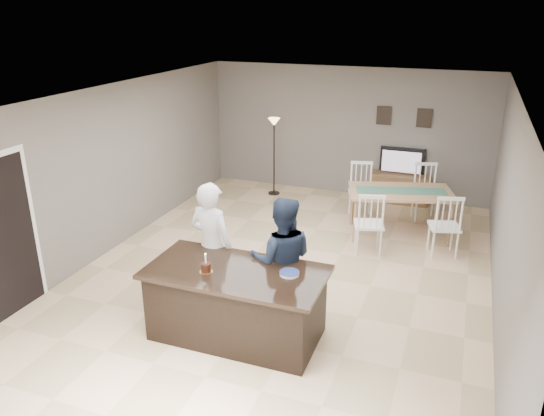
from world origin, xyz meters
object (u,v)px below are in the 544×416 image
at_px(television, 402,161).
at_px(man, 282,260).
at_px(tv_console, 399,188).
at_px(plate_stack, 289,273).
at_px(dining_table, 400,199).
at_px(woman, 212,246).
at_px(floor_lamp, 274,136).
at_px(kitchen_island, 237,303).
at_px(birthday_cake, 206,267).

distance_m(television, man, 5.15).
height_order(tv_console, plate_stack, plate_stack).
bearing_deg(dining_table, woman, -137.75).
bearing_deg(tv_console, plate_stack, -95.91).
height_order(man, dining_table, man).
bearing_deg(plate_stack, tv_console, 84.09).
height_order(television, floor_lamp, floor_lamp).
bearing_deg(dining_table, floor_lamp, 139.21).
bearing_deg(man, dining_table, -124.89).
xyz_separation_m(tv_console, plate_stack, (-0.56, -5.45, 0.62)).
xyz_separation_m(kitchen_island, dining_table, (1.43, 3.85, 0.23)).
relative_size(plate_stack, dining_table, 0.10).
distance_m(tv_console, television, 0.57).
height_order(plate_stack, floor_lamp, floor_lamp).
bearing_deg(plate_stack, kitchen_island, -169.51).
xyz_separation_m(kitchen_island, plate_stack, (0.64, 0.12, 0.46)).
bearing_deg(plate_stack, television, 84.16).
bearing_deg(dining_table, television, 81.02).
height_order(dining_table, floor_lamp, floor_lamp).
relative_size(man, dining_table, 0.71).
xyz_separation_m(kitchen_island, floor_lamp, (-1.41, 5.14, 0.84)).
height_order(kitchen_island, woman, woman).
distance_m(kitchen_island, dining_table, 4.11).
bearing_deg(dining_table, man, -123.67).
distance_m(tv_console, plate_stack, 5.52).
relative_size(television, birthday_cake, 3.76).
bearing_deg(birthday_cake, television, 75.38).
bearing_deg(television, kitchen_island, 77.99).
bearing_deg(birthday_cake, dining_table, 66.49).
distance_m(woman, floor_lamp, 4.68).
bearing_deg(kitchen_island, man, 54.49).
distance_m(man, dining_table, 3.46).
distance_m(kitchen_island, woman, 0.91).
bearing_deg(plate_stack, floor_lamp, 112.17).
relative_size(birthday_cake, plate_stack, 1.02).
bearing_deg(floor_lamp, television, 10.75).
xyz_separation_m(woman, floor_lamp, (-0.82, 4.59, 0.41)).
bearing_deg(plate_stack, man, 119.32).
relative_size(woman, plate_stack, 7.41).
height_order(tv_console, dining_table, dining_table).
xyz_separation_m(woman, man, (0.99, 0.00, -0.04)).
bearing_deg(dining_table, birthday_cake, -129.73).
bearing_deg(woman, plate_stack, 170.37).
relative_size(kitchen_island, dining_table, 0.91).
distance_m(tv_console, floor_lamp, 2.83).
distance_m(tv_console, woman, 5.36).
bearing_deg(woman, dining_table, -111.76).
relative_size(kitchen_island, plate_stack, 9.04).
bearing_deg(birthday_cake, woman, 111.62).
height_order(kitchen_island, birthday_cake, birthday_cake).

